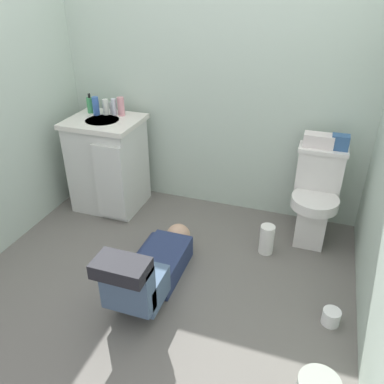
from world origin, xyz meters
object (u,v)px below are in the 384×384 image
object	(u,v)px
toilet	(315,197)
bottle_blue	(96,106)
toiletry_bag	(340,142)
toilet_paper_roll	(331,317)
bottle_clear	(114,107)
bottle_pink	(121,106)
person_plumber	(150,269)
tissue_box	(319,140)
vanity_cabinet	(108,163)
faucet	(111,108)
paper_towel_roll	(267,239)
bottle_white	(106,107)
soap_dispenser	(90,105)

from	to	relation	value
toilet	bottle_blue	size ratio (longest dim) A/B	4.84
toiletry_bag	toilet_paper_roll	xyz separation A→B (m)	(0.09, -0.99, -0.76)
bottle_blue	bottle_clear	size ratio (longest dim) A/B	1.12
bottle_blue	bottle_pink	world-z (taller)	bottle_pink
toilet_paper_roll	person_plumber	bearing A→B (deg)	-176.01
person_plumber	tissue_box	xyz separation A→B (m)	(0.92, 1.07, 0.62)
bottle_blue	bottle_clear	xyz separation A→B (m)	(0.14, 0.05, -0.01)
vanity_cabinet	toiletry_bag	distance (m)	1.92
tissue_box	toiletry_bag	xyz separation A→B (m)	(0.15, 0.00, 0.01)
faucet	toiletry_bag	xyz separation A→B (m)	(1.87, 0.01, -0.06)
paper_towel_roll	toiletry_bag	bearing A→B (deg)	45.35
bottle_white	soap_dispenser	bearing A→B (deg)	178.71
toilet	toiletry_bag	distance (m)	0.46
vanity_cabinet	bottle_white	distance (m)	0.48
toilet	soap_dispenser	world-z (taller)	soap_dispenser
toilet_paper_roll	paper_towel_roll	bearing A→B (deg)	130.85
toiletry_bag	tissue_box	bearing A→B (deg)	180.00
paper_towel_roll	bottle_clear	bearing A→B (deg)	164.82
bottle_clear	bottle_white	bearing A→B (deg)	-169.35
tissue_box	soap_dispenser	world-z (taller)	soap_dispenser
bottle_blue	bottle_clear	world-z (taller)	bottle_blue
toilet	soap_dispenser	xyz separation A→B (m)	(-1.96, 0.06, 0.52)
faucet	bottle_pink	xyz separation A→B (m)	(0.10, -0.00, 0.03)
soap_dispenser	toilet_paper_roll	distance (m)	2.50
tissue_box	bottle_blue	bearing A→B (deg)	-177.83
faucet	person_plumber	size ratio (longest dim) A/B	0.09
bottle_pink	paper_towel_roll	distance (m)	1.63
tissue_box	bottle_clear	size ratio (longest dim) A/B	1.59
bottle_blue	bottle_white	world-z (taller)	bottle_blue
bottle_pink	person_plumber	bearing A→B (deg)	-56.35
vanity_cabinet	soap_dispenser	bearing A→B (deg)	146.90
soap_dispenser	bottle_pink	size ratio (longest dim) A/B	1.06
faucet	toilet_paper_roll	distance (m)	2.34
bottle_white	paper_towel_roll	world-z (taller)	bottle_white
person_plumber	tissue_box	distance (m)	1.54
bottle_white	toilet_paper_roll	xyz separation A→B (m)	(2.00, -0.95, -0.84)
faucet	bottle_clear	world-z (taller)	bottle_clear
bottle_blue	toilet	bearing A→B (deg)	-0.64
paper_towel_roll	soap_dispenser	bearing A→B (deg)	167.12
bottle_blue	bottle_pink	distance (m)	0.22
toilet	vanity_cabinet	size ratio (longest dim) A/B	0.91
person_plumber	tissue_box	bearing A→B (deg)	49.10
bottle_clear	person_plumber	bearing A→B (deg)	-53.82
toilet	bottle_white	distance (m)	1.88
bottle_pink	tissue_box	bearing A→B (deg)	0.48
paper_towel_roll	toilet_paper_roll	distance (m)	0.76
tissue_box	bottle_pink	bearing A→B (deg)	-179.52
vanity_cabinet	faucet	distance (m)	0.47
tissue_box	toilet_paper_roll	world-z (taller)	tissue_box
toilet	bottle_pink	distance (m)	1.75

